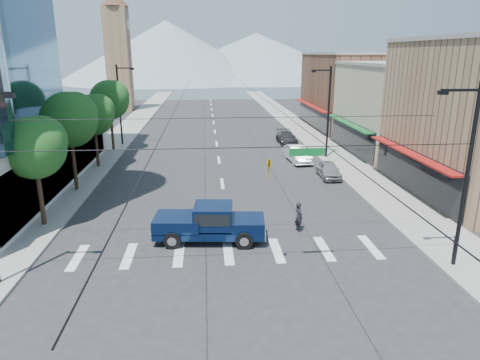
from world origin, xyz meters
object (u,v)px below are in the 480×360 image
at_px(pedestrian, 299,217).
at_px(parked_car_near, 329,170).
at_px(pickup_truck, 209,222).
at_px(parked_car_far, 287,138).
at_px(parked_car_mid, 298,154).

distance_m(pedestrian, parked_car_near, 12.10).
xyz_separation_m(pickup_truck, pedestrian, (5.29, 0.96, -0.20)).
bearing_deg(pickup_truck, parked_car_far, 75.55).
bearing_deg(parked_car_mid, parked_car_far, 81.08).
relative_size(pedestrian, parked_car_mid, 0.38).
bearing_deg(parked_car_far, parked_car_near, -87.16).
xyz_separation_m(parked_car_mid, parked_car_far, (0.57, 8.77, -0.08)).
height_order(pickup_truck, parked_car_far, pickup_truck).
distance_m(parked_car_near, parked_car_mid, 5.85).
distance_m(pickup_truck, parked_car_near, 15.78).
relative_size(pedestrian, parked_car_near, 0.45).
xyz_separation_m(pickup_truck, parked_car_far, (9.35, 26.41, -0.40)).
height_order(pedestrian, parked_car_far, pedestrian).
height_order(pedestrian, parked_car_mid, pedestrian).
relative_size(parked_car_near, parked_car_far, 0.82).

